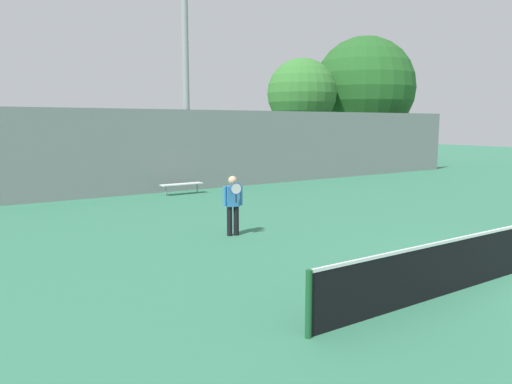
% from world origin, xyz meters
% --- Properties ---
extents(tennis_player, '(0.52, 0.46, 1.56)m').
position_xyz_m(tennis_player, '(-3.11, 5.91, 0.88)').
color(tennis_player, black).
rests_on(tennis_player, ground_plane).
extents(bench_courtside_far, '(1.78, 0.40, 0.45)m').
position_xyz_m(bench_courtside_far, '(-0.86, 13.52, 0.41)').
color(bench_courtside_far, white).
rests_on(bench_courtside_far, ground_plane).
extents(light_pole_far_right, '(0.90, 0.60, 11.56)m').
position_xyz_m(light_pole_far_right, '(0.05, 14.78, 6.42)').
color(light_pole_far_right, '#939399').
rests_on(light_pole_far_right, ground_plane).
extents(back_fence, '(34.87, 0.06, 3.48)m').
position_xyz_m(back_fence, '(0.00, 14.53, 1.74)').
color(back_fence, gray).
rests_on(back_fence, ground_plane).
extents(tree_green_tall, '(4.21, 4.21, 6.79)m').
position_xyz_m(tree_green_tall, '(9.85, 18.82, 4.65)').
color(tree_green_tall, brown).
rests_on(tree_green_tall, ground_plane).
extents(tree_green_broad, '(6.71, 6.71, 8.57)m').
position_xyz_m(tree_green_broad, '(15.25, 18.85, 5.21)').
color(tree_green_broad, brown).
rests_on(tree_green_broad, ground_plane).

